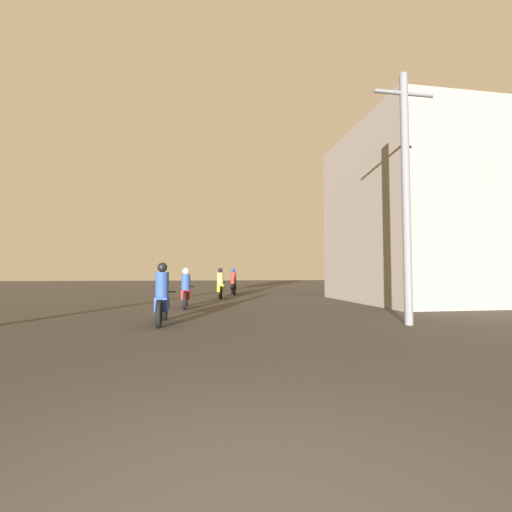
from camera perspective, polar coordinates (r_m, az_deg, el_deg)
The scene contains 6 objects.
motorcycle_blue at distance 8.89m, azimuth -15.38°, elevation -6.92°, with size 0.60×1.94×1.52m.
motorcycle_red at distance 12.79m, azimuth -11.62°, elevation -5.85°, with size 0.60×1.99×1.45m.
motorcycle_yellow at distance 17.48m, azimuth -6.01°, elevation -5.00°, with size 0.60×1.93×1.53m.
motorcycle_black at distance 20.30m, azimuth -3.82°, elevation -4.68°, with size 0.60×2.01×1.56m.
building_right_near at distance 17.00m, azimuth 25.20°, elevation 6.03°, with size 6.00×7.23×7.63m.
utility_pole_near at distance 9.37m, azimuth 23.72°, elevation 9.92°, with size 1.60×0.20×6.27m.
Camera 1 is at (-0.18, -1.35, 1.25)m, focal length 24.00 mm.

